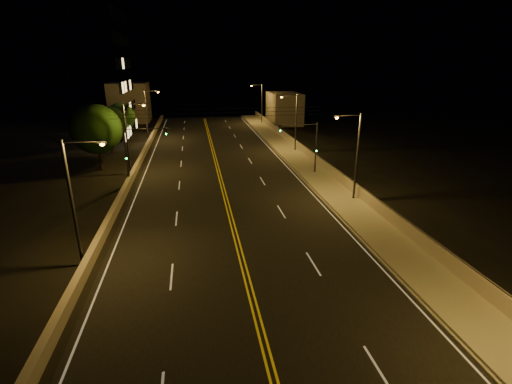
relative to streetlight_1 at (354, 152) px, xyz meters
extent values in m
cube|color=black|center=(-11.49, -0.99, -4.77)|extent=(18.00, 120.00, 0.02)
cube|color=gray|center=(-0.69, -0.99, -4.63)|extent=(3.60, 120.00, 0.30)
cube|color=gray|center=(-2.56, -0.99, -4.70)|extent=(0.14, 120.00, 0.15)
cube|color=#A99D8D|center=(0.96, -0.99, -3.98)|extent=(0.30, 120.00, 1.00)
cube|color=#A99D8D|center=(-21.21, -0.99, -4.38)|extent=(0.45, 120.00, 0.80)
cube|color=gray|center=(5.01, 46.99, -1.60)|extent=(6.00, 10.00, 6.36)
cube|color=gray|center=(-27.49, 55.11, -0.63)|extent=(8.00, 8.00, 8.29)
cylinder|color=black|center=(0.96, -0.99, -3.45)|extent=(0.06, 120.00, 0.06)
cube|color=silver|center=(-20.09, -0.99, -4.75)|extent=(0.12, 116.00, 0.00)
cube|color=silver|center=(-2.89, -0.99, -4.75)|extent=(0.12, 116.00, 0.00)
cube|color=gold|center=(-11.64, -0.99, -4.75)|extent=(0.12, 116.00, 0.00)
cube|color=gold|center=(-11.34, -0.99, -4.75)|extent=(0.12, 116.00, 0.00)
cube|color=silver|center=(-15.99, -10.49, -4.75)|extent=(0.12, 3.00, 0.00)
cube|color=silver|center=(-15.99, -1.49, -4.75)|extent=(0.12, 3.00, 0.00)
cube|color=silver|center=(-15.99, 7.51, -4.75)|extent=(0.12, 3.00, 0.00)
cube|color=silver|center=(-15.99, 16.51, -4.75)|extent=(0.12, 3.00, 0.00)
cube|color=silver|center=(-15.99, 25.51, -4.75)|extent=(0.12, 3.00, 0.00)
cube|color=silver|center=(-15.99, 34.51, -4.75)|extent=(0.12, 3.00, 0.00)
cube|color=silver|center=(-15.99, 43.51, -4.75)|extent=(0.12, 3.00, 0.00)
cube|color=silver|center=(-15.99, 52.51, -4.75)|extent=(0.12, 3.00, 0.00)
cube|color=silver|center=(-6.99, -19.49, -4.75)|extent=(0.12, 3.00, 0.00)
cube|color=silver|center=(-6.99, -10.49, -4.75)|extent=(0.12, 3.00, 0.00)
cube|color=silver|center=(-6.99, -1.49, -4.75)|extent=(0.12, 3.00, 0.00)
cube|color=silver|center=(-6.99, 7.51, -4.75)|extent=(0.12, 3.00, 0.00)
cube|color=silver|center=(-6.99, 16.51, -4.75)|extent=(0.12, 3.00, 0.00)
cube|color=silver|center=(-6.99, 25.51, -4.75)|extent=(0.12, 3.00, 0.00)
cube|color=silver|center=(-6.99, 34.51, -4.75)|extent=(0.12, 3.00, 0.00)
cube|color=silver|center=(-6.99, 43.51, -4.75)|extent=(0.12, 3.00, 0.00)
cube|color=silver|center=(-6.99, 52.51, -4.75)|extent=(0.12, 3.00, 0.00)
cylinder|color=#2D2D33|center=(0.31, 0.00, -0.69)|extent=(0.20, 0.20, 8.17)
cylinder|color=#2D2D33|center=(-0.79, 0.00, 3.24)|extent=(2.20, 0.12, 0.12)
cube|color=#2D2D33|center=(-1.89, 0.00, 3.17)|extent=(0.50, 0.25, 0.14)
sphere|color=#FF9E2D|center=(-1.89, 0.00, 3.07)|extent=(0.28, 0.28, 0.28)
cylinder|color=#2D2D33|center=(0.31, 20.69, -0.69)|extent=(0.20, 0.20, 8.17)
cylinder|color=#2D2D33|center=(-0.79, 20.69, 3.24)|extent=(2.20, 0.12, 0.12)
cube|color=#2D2D33|center=(-1.89, 20.69, 3.17)|extent=(0.50, 0.25, 0.14)
sphere|color=#FF9E2D|center=(-1.89, 20.69, 3.07)|extent=(0.28, 0.28, 0.28)
cylinder|color=#2D2D33|center=(0.31, 47.44, -0.69)|extent=(0.20, 0.20, 8.17)
cylinder|color=#2D2D33|center=(-0.79, 47.44, 3.24)|extent=(2.20, 0.12, 0.12)
cube|color=#2D2D33|center=(-1.89, 47.44, 3.17)|extent=(0.50, 0.25, 0.14)
sphere|color=#FF9E2D|center=(-1.89, 47.44, 3.07)|extent=(0.28, 0.28, 0.28)
cylinder|color=#2D2D33|center=(-21.69, -8.12, -0.69)|extent=(0.20, 0.20, 8.17)
cylinder|color=#2D2D33|center=(-20.59, -8.12, 3.24)|extent=(2.20, 0.12, 0.12)
cube|color=#2D2D33|center=(-19.49, -8.12, 3.17)|extent=(0.50, 0.25, 0.14)
sphere|color=#FF9E2D|center=(-19.49, -8.12, 3.07)|extent=(0.28, 0.28, 0.28)
cylinder|color=#2D2D33|center=(-21.69, 12.79, -0.69)|extent=(0.20, 0.20, 8.17)
cylinder|color=#2D2D33|center=(-20.59, 12.79, 3.24)|extent=(2.20, 0.12, 0.12)
cube|color=#2D2D33|center=(-19.49, 12.79, 3.17)|extent=(0.50, 0.25, 0.14)
sphere|color=#FF9E2D|center=(-19.49, 12.79, 3.07)|extent=(0.28, 0.28, 0.28)
cylinder|color=#2D2D33|center=(-21.69, 32.96, -0.69)|extent=(0.20, 0.20, 8.17)
cylinder|color=#2D2D33|center=(-20.59, 32.96, 3.24)|extent=(2.20, 0.12, 0.12)
cube|color=#2D2D33|center=(-19.49, 32.96, 3.17)|extent=(0.50, 0.25, 0.14)
sphere|color=#FF9E2D|center=(-19.49, 32.96, 3.07)|extent=(0.28, 0.28, 0.28)
cylinder|color=#2D2D33|center=(-0.49, 9.13, -1.76)|extent=(0.18, 0.18, 6.04)
cylinder|color=#2D2D33|center=(-2.99, 9.13, 1.06)|extent=(5.00, 0.10, 0.10)
cube|color=black|center=(-4.74, 9.13, 0.71)|extent=(0.28, 0.18, 0.80)
sphere|color=#19FF4C|center=(-4.74, 9.02, 0.46)|extent=(0.14, 0.14, 0.14)
cube|color=black|center=(-0.49, 8.98, -1.78)|extent=(0.22, 0.14, 0.55)
cylinder|color=#2D2D33|center=(-21.29, 9.13, -1.76)|extent=(0.18, 0.18, 6.04)
cylinder|color=#2D2D33|center=(-18.79, 9.13, 1.06)|extent=(5.00, 0.10, 0.10)
cube|color=black|center=(-17.04, 9.13, 0.71)|extent=(0.28, 0.18, 0.80)
sphere|color=#19FF4C|center=(-17.04, 9.02, 0.46)|extent=(0.14, 0.14, 0.14)
cube|color=black|center=(-21.29, 8.98, -1.78)|extent=(0.22, 0.14, 0.55)
cylinder|color=black|center=(-11.49, 8.51, 2.22)|extent=(22.00, 0.03, 0.03)
cylinder|color=black|center=(-11.49, 8.51, 2.62)|extent=(22.00, 0.03, 0.03)
cylinder|color=black|center=(-11.49, 8.51, 3.02)|extent=(22.00, 0.03, 0.03)
cube|color=gray|center=(-36.22, 32.66, 9.14)|extent=(24.00, 15.00, 27.83)
cylinder|color=black|center=(-25.37, 15.03, -3.40)|extent=(0.36, 0.36, 2.76)
sphere|color=black|center=(-25.37, 15.03, 0.20)|extent=(5.82, 5.82, 5.82)
cylinder|color=black|center=(-25.91, 24.43, -3.62)|extent=(0.36, 0.36, 2.31)
sphere|color=black|center=(-25.91, 24.43, -0.61)|extent=(4.87, 4.87, 4.87)
cylinder|color=black|center=(-25.72, 32.80, -3.68)|extent=(0.36, 0.36, 2.19)
sphere|color=black|center=(-25.72, 32.80, -0.83)|extent=(4.61, 4.61, 4.61)
camera|label=1|loc=(-14.18, -30.69, 7.56)|focal=26.00mm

